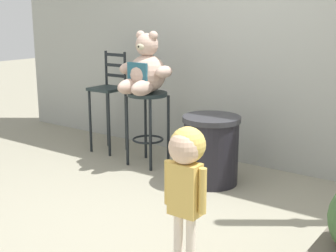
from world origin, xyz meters
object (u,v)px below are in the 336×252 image
Objects in this scene: trash_bin at (211,150)px; bar_chair_empty at (109,96)px; teddy_bear at (145,71)px; bar_stool_with_teddy at (148,113)px; child_walking at (186,169)px.

bar_chair_empty is at bearing 171.15° from trash_bin.
bar_chair_empty is at bearing 165.52° from teddy_bear.
teddy_bear is at bearing 175.88° from trash_bin.
trash_bin is at bearing -8.85° from bar_chair_empty.
teddy_bear is 0.82m from bar_chair_empty.
child_walking is at bearing -45.62° from bar_stool_with_teddy.
trash_bin is 0.56× the size of bar_chair_empty.
trash_bin is at bearing -6.28° from bar_stool_with_teddy.
teddy_bear is 2.27m from child_walking.
trash_bin is at bearing 7.19° from child_walking.
trash_bin is (0.87, -0.10, -0.25)m from bar_stool_with_teddy.
bar_stool_with_teddy is 0.47m from teddy_bear.
bar_stool_with_teddy is 0.84× the size of child_walking.
bar_chair_empty reaches higher than child_walking.
bar_chair_empty reaches higher than bar_stool_with_teddy.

